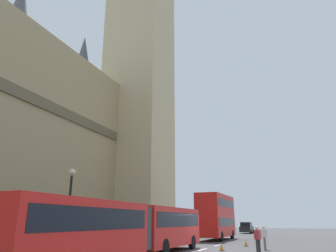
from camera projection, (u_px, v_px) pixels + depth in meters
name	position (u px, v px, depth m)	size (l,w,h in m)	color
ground_plane	(204.00, 249.00, 23.29)	(160.00, 160.00, 0.00)	#424244
lane_centre_marking	(193.00, 252.00, 20.94)	(25.20, 0.16, 0.01)	silver
clock_tower	(141.00, 13.00, 57.35)	(10.68, 10.68, 73.18)	#C6B284
articulated_bus	(131.00, 226.00, 17.67)	(18.40, 2.54, 2.90)	red
double_decker_bus	(216.00, 215.00, 35.84)	(9.01, 2.54, 4.90)	red
sedan_lead	(247.00, 228.00, 53.61)	(4.40, 1.86, 1.85)	black
traffic_cone_west	(222.00, 247.00, 22.19)	(0.36, 0.36, 0.58)	black
traffic_cone_middle	(246.00, 243.00, 26.17)	(0.36, 0.36, 0.58)	black
street_lamp	(69.00, 204.00, 19.76)	(0.44, 0.44, 5.27)	black
pedestrian_near_cones	(258.00, 239.00, 20.39)	(0.42, 0.47, 1.69)	#333333
pedestrian_by_kerb	(264.00, 237.00, 23.10)	(0.36, 0.43, 1.69)	#726651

